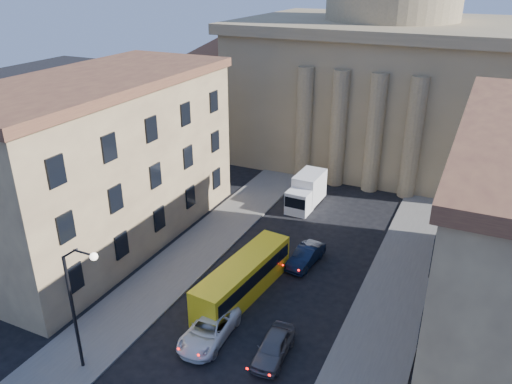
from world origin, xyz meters
TOP-DOWN VIEW (x-y plane):
  - sidewalk_left at (-8.50, 18.00)m, footprint 5.00×60.00m
  - sidewalk_right at (8.50, 18.00)m, footprint 5.00×60.00m
  - church at (0.00, 55.47)m, footprint 68.02×28.76m
  - building_left at (-17.00, 22.00)m, footprint 11.60×26.60m
  - street_lamp at (-6.97, 8.00)m, footprint 2.62×0.44m
  - car_left_mid at (-1.71, 13.61)m, footprint 2.79×5.64m
  - car_right_far at (2.82, 13.92)m, footprint 2.09×4.59m
  - car_right_distant at (0.90, 25.11)m, footprint 2.14×4.81m
  - city_bus at (-1.87, 18.98)m, footprint 3.40×10.50m
  - box_truck at (-3.02, 35.90)m, footprint 2.52×6.05m

SIDE VIEW (x-z plane):
  - sidewalk_left at x=-8.50m, z-range 0.00..0.15m
  - sidewalk_right at x=8.50m, z-range 0.00..0.15m
  - car_right_far at x=2.82m, z-range 0.00..1.53m
  - car_right_distant at x=0.90m, z-range 0.00..1.53m
  - car_left_mid at x=-1.71m, z-range 0.00..1.54m
  - box_truck at x=-3.02m, z-range -0.09..3.20m
  - city_bus at x=-1.87m, z-range 0.11..3.02m
  - street_lamp at x=-6.97m, z-range 0.87..9.70m
  - building_left at x=-17.00m, z-range 0.07..14.77m
  - church at x=0.00m, z-range -6.42..30.18m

